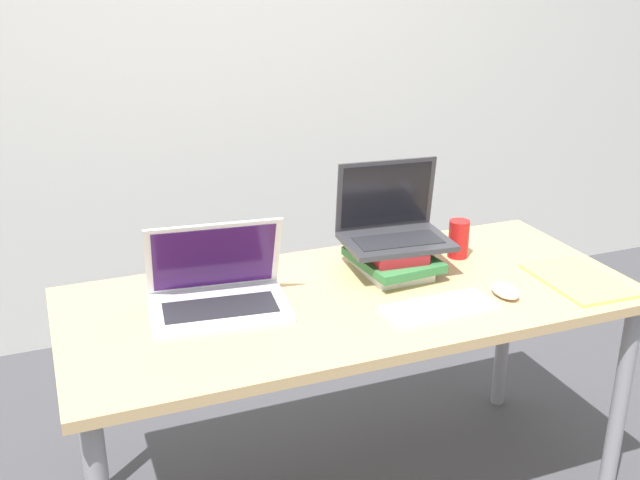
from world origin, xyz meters
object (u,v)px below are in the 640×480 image
mouse (505,291)px  book_stack (392,259)px  laptop_left (218,291)px  soda_can (459,239)px  wireless_keyboard (439,307)px  laptop_on_books (393,225)px  notepad (578,280)px

mouse → book_stack: bearing=129.5°
book_stack → mouse: bearing=-50.5°
laptop_left → mouse: 0.81m
mouse → soda_can: size_ratio=0.86×
wireless_keyboard → mouse: (0.22, 0.01, 0.01)m
laptop_on_books → mouse: laptop_on_books is taller
laptop_on_books → notepad: 0.57m
laptop_on_books → wireless_keyboard: laptop_on_books is taller
laptop_left → soda_can: bearing=5.5°
book_stack → wireless_keyboard: book_stack is taller
laptop_left → notepad: size_ratio=1.25×
wireless_keyboard → mouse: bearing=1.5°
notepad → soda_can: (-0.23, 0.30, 0.06)m
laptop_on_books → notepad: (0.47, -0.30, -0.13)m
laptop_left → book_stack: (0.55, 0.04, -0.01)m
laptop_left → mouse: laptop_left is taller
laptop_on_books → wireless_keyboard: (-0.01, -0.31, -0.13)m
notepad → laptop_left: bearing=167.9°
book_stack → laptop_on_books: laptop_on_books is taller
laptop_on_books → soda_can: (0.24, 0.00, -0.08)m
wireless_keyboard → laptop_on_books: bearing=88.0°
book_stack → mouse: (0.22, -0.27, -0.03)m
laptop_left → book_stack: bearing=4.3°
wireless_keyboard → soda_can: size_ratio=2.57×
laptop_on_books → wireless_keyboard: size_ratio=1.07×
book_stack → laptop_on_books: (0.02, 0.03, 0.10)m
notepad → mouse: bearing=-178.4°
laptop_left → laptop_on_books: laptop_on_books is taller
book_stack → laptop_left: bearing=-175.7°
laptop_on_books → soda_can: size_ratio=2.75×
mouse → notepad: (0.26, 0.01, -0.01)m
laptop_on_books → mouse: size_ratio=3.19×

